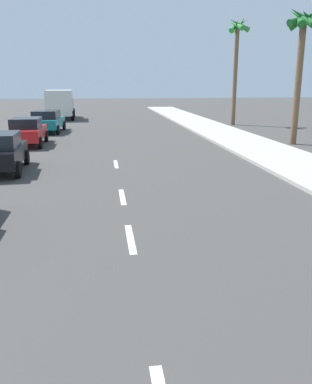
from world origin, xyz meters
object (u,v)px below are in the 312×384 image
parked_car_teal (47,121)px  palm_tree_distant (237,44)px  parked_car_black (0,151)px  palm_tree_far (302,38)px  parked_car_red (27,131)px  delivery_truck (60,104)px

parked_car_teal → palm_tree_distant: 16.38m
parked_car_black → palm_tree_far: 16.89m
parked_car_teal → parked_car_red: bearing=-90.0°
parked_car_black → parked_car_teal: same height
parked_car_red → palm_tree_far: palm_tree_far is taller
parked_car_red → delivery_truck: (0.25, 17.42, 0.67)m
parked_car_black → palm_tree_distant: (15.16, 16.91, 5.67)m
delivery_truck → palm_tree_distant: (15.08, -7.70, 5.00)m
parked_car_teal → delivery_truck: size_ratio=0.73×
parked_car_black → delivery_truck: size_ratio=0.63×
parked_car_red → parked_car_teal: 6.34m
palm_tree_far → palm_tree_distant: (0.05, 11.27, 0.67)m
parked_car_black → parked_car_red: same height
parked_car_black → parked_car_red: 7.19m
parked_car_teal → delivery_truck: bearing=93.4°
parked_car_red → palm_tree_far: 16.14m
parked_car_red → parked_car_teal: (0.33, 6.33, 0.00)m
parked_car_red → delivery_truck: bearing=88.5°
palm_tree_distant → parked_car_teal: bearing=-167.2°
delivery_truck → palm_tree_far: bearing=-53.9°
parked_car_red → palm_tree_distant: palm_tree_distant is taller
parked_car_red → palm_tree_distant: size_ratio=0.47×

